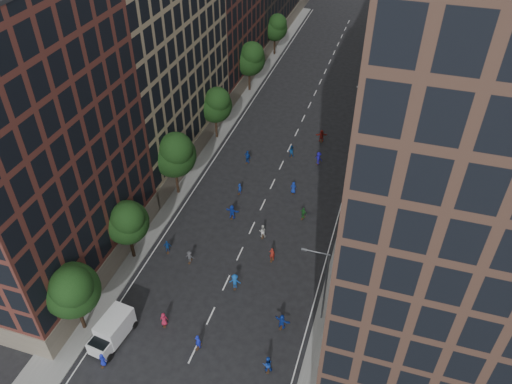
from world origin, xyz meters
The scene contains 37 objects.
ground centered at (0.00, 40.00, 0.00)m, with size 240.00×240.00×0.00m, color black.
sidewalk_left centered at (-12.00, 47.50, 0.07)m, with size 4.00×105.00×0.15m, color slate.
sidewalk_right centered at (12.00, 47.50, 0.07)m, with size 4.00×105.00×0.15m, color slate.
bldg_left_a centered at (-19.00, 11.00, 15.00)m, with size 14.00×22.00×30.00m, color #53261F.
bldg_left_b centered at (-19.00, 35.00, 17.00)m, with size 14.00×26.00×34.00m, color #958261.
bldg_left_c centered at (-19.00, 58.00, 14.00)m, with size 14.00×20.00×28.00m, color #53261F.
bldg_right_a centered at (19.00, 15.00, 18.00)m, with size 14.00×30.00×36.00m, color #422C23.
bldg_right_b centered at (19.00, 44.00, 16.50)m, with size 14.00×28.00×33.00m, color #5D574D.
tree_left_0 centered at (-11.01, 3.85, 5.96)m, with size 5.20×5.20×8.83m.
tree_left_1 centered at (-11.02, 13.86, 5.55)m, with size 4.80×4.80×8.21m.
tree_left_2 centered at (-10.99, 25.83, 6.36)m, with size 5.60×5.60×9.45m.
tree_left_3 centered at (-11.02, 39.85, 5.82)m, with size 5.00×5.00×8.58m.
tree_left_4 centered at (-11.00, 55.84, 6.10)m, with size 5.40×5.40×9.08m.
tree_left_5 centered at (-11.02, 71.86, 5.68)m, with size 4.80×4.80×8.33m.
tree_right_a centered at (11.38, 47.85, 5.63)m, with size 5.00×5.00×8.39m.
tree_right_b centered at (11.39, 67.85, 5.96)m, with size 5.20×5.20×8.83m.
streetlamp_near centered at (10.37, 12.00, 5.17)m, with size 2.64×0.22×9.06m.
streetlamp_far centered at (10.37, 45.00, 5.17)m, with size 2.64×0.22×9.06m.
cargo_van centered at (-7.79, 3.72, 1.36)m, with size 2.82×5.07×2.58m.
skater_0 centered at (-7.29, 1.00, 0.75)m, with size 0.73×0.47×1.49m, color #141EA3.
skater_1 centered at (0.24, 5.29, 0.85)m, with size 0.62×0.41×1.70m, color #1623B6.
skater_2 centered at (7.09, 4.96, 0.91)m, with size 0.89×0.69×1.83m, color #153CAC.
skater_3 centered at (1.12, 13.17, 0.93)m, with size 1.20×0.69×1.86m, color #144DA6.
skater_4 centered at (-7.90, 15.86, 0.78)m, with size 0.92×0.38×1.56m, color navy.
skater_5 centered at (7.12, 9.81, 0.86)m, with size 1.59×0.51×1.72m, color #1537AA.
skater_6 centered at (-3.92, 6.68, 0.79)m, with size 0.77×0.50×1.57m, color #A61B39.
skater_7 centered at (3.73, 18.15, 0.88)m, with size 0.64×0.42×1.75m, color maroon.
skater_8 centered at (1.64, 21.41, 0.85)m, with size 0.83×0.65×1.71m, color white.
skater_9 centered at (-4.88, 15.18, 0.76)m, with size 0.98×0.56×1.51m, color #424247.
skater_10 centered at (5.46, 26.01, 0.79)m, with size 0.93×0.39×1.59m, color #1E6625.
skater_11 centered at (-2.86, 23.50, 0.93)m, with size 1.73×0.55×1.86m, color #173ABB.
skater_12 centered at (3.07, 30.49, 0.82)m, with size 0.80×0.52×1.65m, color #132E9F.
skater_13 centered at (-3.52, 28.29, 0.77)m, with size 0.56×0.37×1.53m, color navy.
skater_14 centered at (0.73, 38.49, 0.88)m, with size 0.85×0.67×1.76m, color #11448E.
skater_15 centered at (4.86, 37.85, 0.92)m, with size 1.19×0.68×1.84m, color #1A139B.
skater_16 centered at (-4.69, 35.14, 0.96)m, with size 1.12×0.47×1.92m, color navy.
skater_17 centered at (4.07, 43.69, 0.93)m, with size 1.72×0.55×1.85m, color maroon.
Camera 1 is at (13.61, -19.26, 40.83)m, focal length 35.00 mm.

